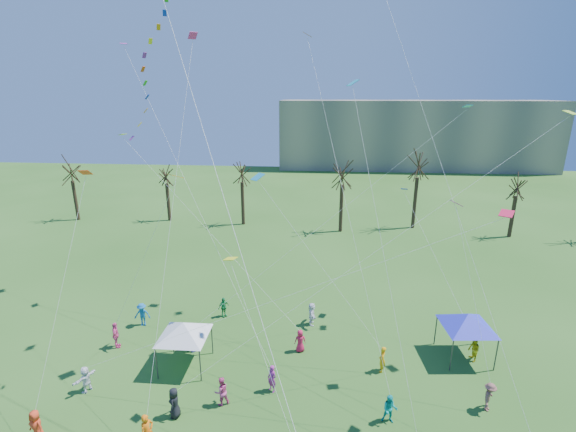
# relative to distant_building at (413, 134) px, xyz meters

# --- Properties ---
(distant_building) EXTENTS (60.00, 14.00, 15.00)m
(distant_building) POSITION_rel_distant_building_xyz_m (0.00, 0.00, 0.00)
(distant_building) COLOR gray
(distant_building) RESTS_ON ground
(bare_tree_row) EXTENTS (71.57, 8.65, 10.60)m
(bare_tree_row) POSITION_rel_distant_building_xyz_m (-15.17, -46.22, -0.82)
(bare_tree_row) COLOR black
(bare_tree_row) RESTS_ON ground
(big_box_kite) EXTENTS (5.50, 6.74, 24.60)m
(big_box_kite) POSITION_rel_distant_building_xyz_m (-29.15, -73.50, 10.34)
(big_box_kite) COLOR #EA4810
(big_box_kite) RESTS_ON ground
(canopy_tent_white) EXTENTS (4.11, 4.11, 3.08)m
(canopy_tent_white) POSITION_rel_distant_building_xyz_m (-28.65, -74.02, -4.89)
(canopy_tent_white) COLOR #3F3F44
(canopy_tent_white) RESTS_ON ground
(canopy_tent_blue) EXTENTS (4.21, 4.21, 3.17)m
(canopy_tent_blue) POSITION_rel_distant_building_xyz_m (-10.95, -71.57, -4.81)
(canopy_tent_blue) COLOR #3F3F44
(canopy_tent_blue) RESTS_ON ground
(festival_crowd) EXTENTS (24.48, 14.00, 1.86)m
(festival_crowd) POSITION_rel_distant_building_xyz_m (-23.58, -75.09, -6.65)
(festival_crowd) COLOR red
(festival_crowd) RESTS_ON ground
(small_kites_aloft) EXTENTS (30.33, 17.34, 32.87)m
(small_kites_aloft) POSITION_rel_distant_building_xyz_m (-21.84, -70.59, 5.69)
(small_kites_aloft) COLOR red
(small_kites_aloft) RESTS_ON ground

